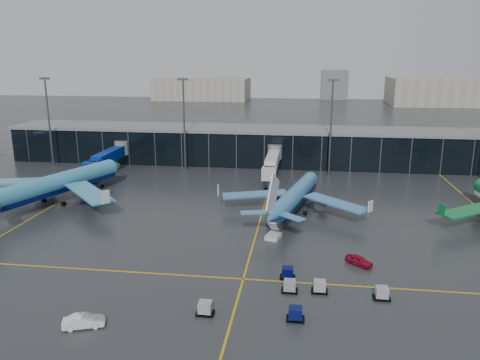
# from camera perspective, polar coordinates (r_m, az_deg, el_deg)

# --- Properties ---
(ground) EXTENTS (600.00, 600.00, 0.00)m
(ground) POSITION_cam_1_polar(r_m,az_deg,el_deg) (83.66, -5.11, -6.96)
(ground) COLOR #282B2D
(ground) RESTS_ON ground
(terminal_pier) EXTENTS (142.00, 17.00, 10.70)m
(terminal_pier) POSITION_cam_1_polar(r_m,az_deg,el_deg) (141.19, 0.42, 4.31)
(terminal_pier) COLOR black
(terminal_pier) RESTS_ON ground
(jet_bridges) EXTENTS (94.00, 27.50, 7.20)m
(jet_bridges) POSITION_cam_1_polar(r_m,az_deg,el_deg) (132.58, -15.88, 2.69)
(jet_bridges) COLOR #595B60
(jet_bridges) RESTS_ON ground
(flood_masts) EXTENTS (203.00, 0.50, 25.50)m
(flood_masts) POSITION_cam_1_polar(r_m,az_deg,el_deg) (127.53, 1.97, 7.01)
(flood_masts) COLOR #595B60
(flood_masts) RESTS_ON ground
(distant_hangars) EXTENTS (260.00, 71.00, 22.00)m
(distant_hangars) POSITION_cam_1_polar(r_m,az_deg,el_deg) (348.01, 13.32, 10.63)
(distant_hangars) COLOR #B2AD99
(distant_hangars) RESTS_ON ground
(taxi_lines) EXTENTS (220.00, 120.00, 0.02)m
(taxi_lines) POSITION_cam_1_polar(r_m,az_deg,el_deg) (91.99, 2.47, -4.87)
(taxi_lines) COLOR gold
(taxi_lines) RESTS_ON ground
(airliner_arkefly) EXTENTS (50.97, 54.27, 13.52)m
(airliner_arkefly) POSITION_cam_1_polar(r_m,az_deg,el_deg) (109.26, -21.27, 0.96)
(airliner_arkefly) COLOR #3B98C4
(airliner_arkefly) RESTS_ON ground
(airliner_klm_near) EXTENTS (39.53, 42.87, 11.23)m
(airliner_klm_near) POSITION_cam_1_polar(r_m,az_deg,el_deg) (96.16, 6.85, -0.60)
(airliner_klm_near) COLOR #3A80BE
(airliner_klm_near) RESTS_ON ground
(baggage_carts) EXTENTS (24.38, 12.68, 1.70)m
(baggage_carts) POSITION_cam_1_polar(r_m,az_deg,el_deg) (63.63, 7.01, -13.55)
(baggage_carts) COLOR black
(baggage_carts) RESTS_ON ground
(mobile_airstair) EXTENTS (2.94, 3.65, 3.45)m
(mobile_airstair) POSITION_cam_1_polar(r_m,az_deg,el_deg) (82.73, 4.10, -6.62)
(mobile_airstair) COLOR silver
(mobile_airstair) RESTS_ON ground
(service_van_red) EXTENTS (4.42, 4.13, 1.47)m
(service_van_red) POSITION_cam_1_polar(r_m,az_deg,el_deg) (74.76, 14.31, -9.48)
(service_van_red) COLOR maroon
(service_van_red) RESTS_ON ground
(service_van_white) EXTENTS (5.08, 3.20, 1.58)m
(service_van_white) POSITION_cam_1_polar(r_m,az_deg,el_deg) (60.17, -18.52, -16.00)
(service_van_white) COLOR white
(service_van_white) RESTS_ON ground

